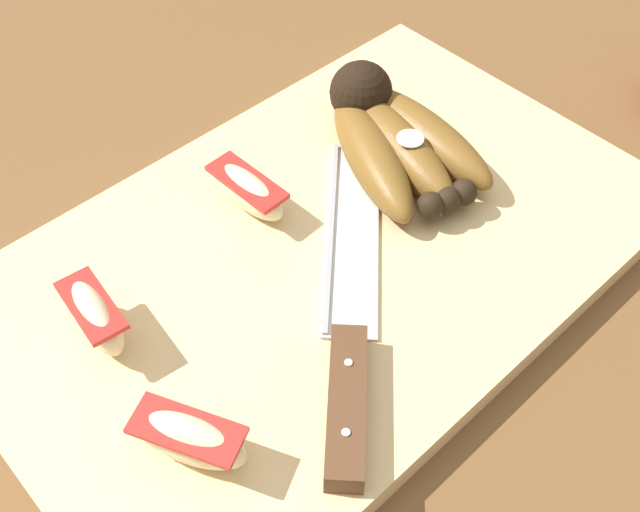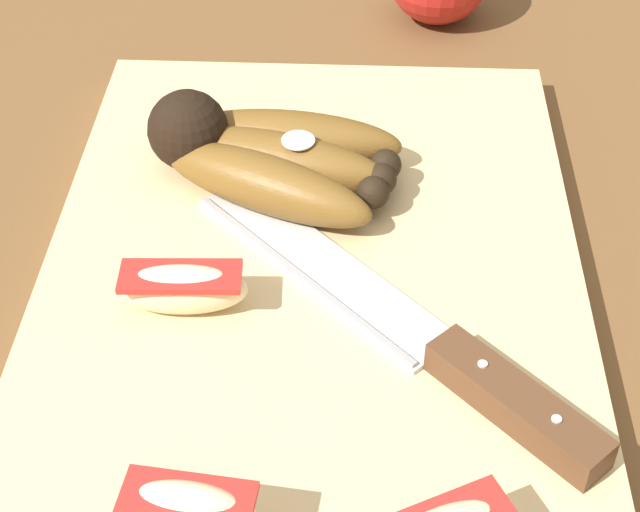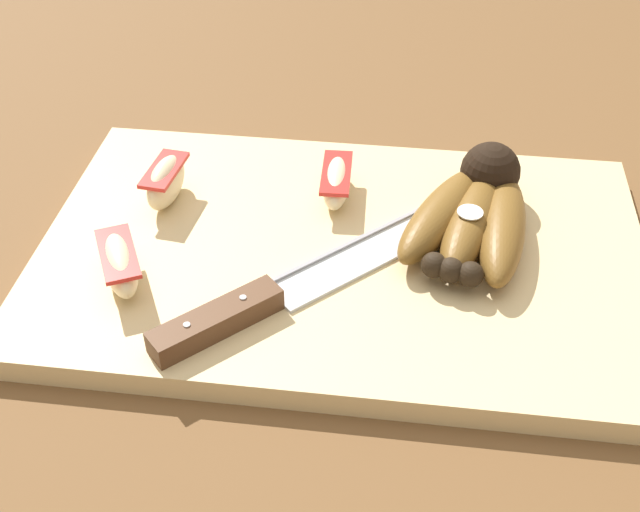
% 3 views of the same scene
% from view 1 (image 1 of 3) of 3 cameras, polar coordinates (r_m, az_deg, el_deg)
% --- Properties ---
extents(ground_plane, '(6.00, 6.00, 0.00)m').
position_cam_1_polar(ground_plane, '(0.55, -1.51, -0.71)').
color(ground_plane, brown).
extents(cutting_board, '(0.48, 0.30, 0.02)m').
position_cam_1_polar(cutting_board, '(0.54, 0.24, -0.05)').
color(cutting_board, '#DBBC84').
rests_on(cutting_board, ground_plane).
extents(banana_bunch, '(0.12, 0.16, 0.05)m').
position_cam_1_polar(banana_bunch, '(0.59, 5.49, 8.79)').
color(banana_bunch, black).
rests_on(banana_bunch, cutting_board).
extents(chefs_knife, '(0.22, 0.22, 0.02)m').
position_cam_1_polar(chefs_knife, '(0.48, 2.13, -6.08)').
color(chefs_knife, silver).
rests_on(chefs_knife, cutting_board).
extents(apple_wedge_near, '(0.05, 0.07, 0.03)m').
position_cam_1_polar(apple_wedge_near, '(0.44, -9.74, -13.25)').
color(apple_wedge_near, beige).
rests_on(apple_wedge_near, cutting_board).
extents(apple_wedge_middle, '(0.03, 0.06, 0.04)m').
position_cam_1_polar(apple_wedge_middle, '(0.49, -16.41, -4.34)').
color(apple_wedge_middle, beige).
rests_on(apple_wedge_middle, cutting_board).
extents(apple_wedge_far, '(0.03, 0.07, 0.03)m').
position_cam_1_polar(apple_wedge_far, '(0.55, -5.72, 4.70)').
color(apple_wedge_far, beige).
rests_on(apple_wedge_far, cutting_board).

